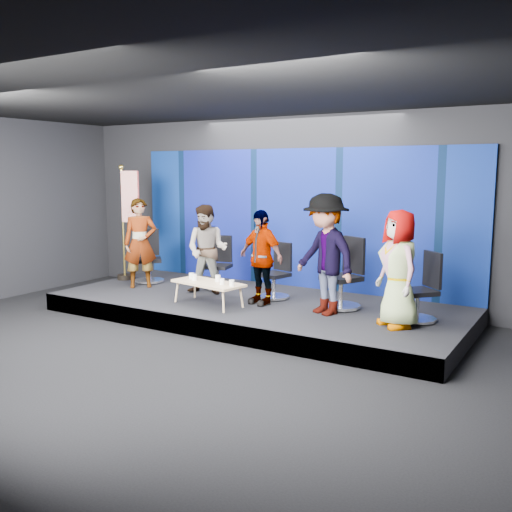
# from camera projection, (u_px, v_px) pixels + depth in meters

# --- Properties ---
(ground) EXTENTS (10.00, 10.00, 0.00)m
(ground) POSITION_uv_depth(u_px,v_px,m) (159.00, 358.00, 7.66)
(ground) COLOR black
(ground) RESTS_ON ground
(room_walls) EXTENTS (10.02, 8.02, 3.51)m
(room_walls) POSITION_uv_depth(u_px,v_px,m) (154.00, 176.00, 7.30)
(room_walls) COLOR black
(room_walls) RESTS_ON ground
(riser) EXTENTS (7.00, 3.00, 0.30)m
(riser) POSITION_uv_depth(u_px,v_px,m) (255.00, 309.00, 9.75)
(riser) COLOR black
(riser) RESTS_ON ground
(backdrop) EXTENTS (7.00, 0.08, 2.60)m
(backdrop) POSITION_uv_depth(u_px,v_px,m) (295.00, 218.00, 10.76)
(backdrop) COLOR navy
(backdrop) RESTS_ON riser
(chair_a) EXTENTS (0.83, 0.83, 1.04)m
(chair_a) POSITION_uv_depth(u_px,v_px,m) (149.00, 265.00, 11.28)
(chair_a) COLOR silver
(chair_a) RESTS_ON riser
(panelist_a) EXTENTS (0.72, 0.71, 1.68)m
(panelist_a) POSITION_uv_depth(u_px,v_px,m) (140.00, 243.00, 10.71)
(panelist_a) COLOR black
(panelist_a) RESTS_ON riser
(chair_b) EXTENTS (0.68, 0.68, 0.99)m
(chair_b) POSITION_uv_depth(u_px,v_px,m) (219.00, 271.00, 10.66)
(chair_b) COLOR silver
(chair_b) RESTS_ON riser
(panelist_b) EXTENTS (0.91, 0.78, 1.60)m
(panelist_b) POSITION_uv_depth(u_px,v_px,m) (207.00, 250.00, 10.13)
(panelist_b) COLOR black
(panelist_b) RESTS_ON riser
(chair_c) EXTENTS (0.66, 0.66, 0.97)m
(chair_c) POSITION_uv_depth(u_px,v_px,m) (276.00, 280.00, 9.85)
(chair_c) COLOR silver
(chair_c) RESTS_ON riser
(panelist_c) EXTENTS (0.98, 0.60, 1.56)m
(panelist_c) POSITION_uv_depth(u_px,v_px,m) (261.00, 257.00, 9.36)
(panelist_c) COLOR black
(panelist_c) RESTS_ON riser
(chair_d) EXTENTS (0.86, 0.86, 1.14)m
(chair_d) POSITION_uv_depth(u_px,v_px,m) (344.00, 285.00, 9.12)
(chair_d) COLOR silver
(chair_d) RESTS_ON riser
(panelist_d) EXTENTS (1.38, 1.14, 1.85)m
(panelist_d) POSITION_uv_depth(u_px,v_px,m) (325.00, 254.00, 8.68)
(panelist_d) COLOR black
(panelist_d) RESTS_ON riser
(chair_e) EXTENTS (0.82, 0.82, 1.03)m
(chair_e) POSITION_uv_depth(u_px,v_px,m) (421.00, 299.00, 8.33)
(chair_e) COLOR silver
(chair_e) RESTS_ON riser
(panelist_e) EXTENTS (0.96, 0.94, 1.66)m
(panelist_e) POSITION_uv_depth(u_px,v_px,m) (399.00, 269.00, 7.97)
(panelist_e) COLOR black
(panelist_e) RESTS_ON riser
(coffee_table) EXTENTS (1.33, 0.74, 0.39)m
(coffee_table) POSITION_uv_depth(u_px,v_px,m) (208.00, 284.00, 9.34)
(coffee_table) COLOR tan
(coffee_table) RESTS_ON riser
(mug_a) EXTENTS (0.08, 0.08, 0.10)m
(mug_a) POSITION_uv_depth(u_px,v_px,m) (191.00, 276.00, 9.60)
(mug_a) COLOR white
(mug_a) RESTS_ON coffee_table
(mug_b) EXTENTS (0.09, 0.09, 0.10)m
(mug_b) POSITION_uv_depth(u_px,v_px,m) (194.00, 277.00, 9.46)
(mug_b) COLOR white
(mug_b) RESTS_ON coffee_table
(mug_c) EXTENTS (0.09, 0.09, 0.11)m
(mug_c) POSITION_uv_depth(u_px,v_px,m) (218.00, 278.00, 9.36)
(mug_c) COLOR white
(mug_c) RESTS_ON coffee_table
(mug_d) EXTENTS (0.08, 0.08, 0.10)m
(mug_d) POSITION_uv_depth(u_px,v_px,m) (222.00, 282.00, 9.10)
(mug_d) COLOR white
(mug_d) RESTS_ON coffee_table
(mug_e) EXTENTS (0.08, 0.08, 0.10)m
(mug_e) POSITION_uv_depth(u_px,v_px,m) (232.00, 283.00, 8.99)
(mug_e) COLOR white
(mug_e) RESTS_ON coffee_table
(flag_stand) EXTENTS (0.53, 0.31, 2.31)m
(flag_stand) POSITION_uv_depth(u_px,v_px,m) (128.00, 220.00, 11.36)
(flag_stand) COLOR black
(flag_stand) RESTS_ON riser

